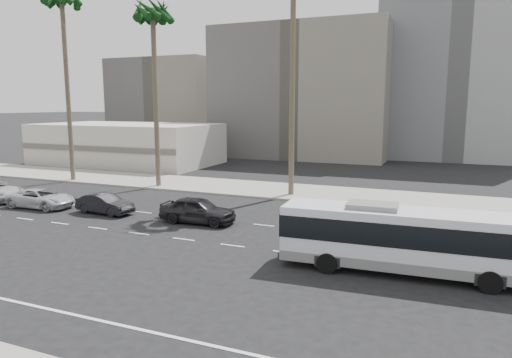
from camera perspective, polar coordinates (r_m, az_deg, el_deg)
The scene contains 13 objects.
ground at distance 23.55m, azimuth 3.75°, elevation -9.09°, with size 700.00×700.00×0.00m, color black.
sidewalk_north at distance 38.08m, azimuth 11.30°, elevation -2.03°, with size 120.00×7.00×0.15m, color gray.
commercial_low at distance 60.24m, azimuth -15.68°, elevation 4.23°, with size 22.00×12.16×5.00m.
midrise_beige_west at distance 68.91m, azimuth 6.50°, elevation 10.51°, with size 24.00×18.00×18.00m, color #5E5A56.
midrise_gray_center at distance 73.40m, azimuth 23.75°, elevation 12.85°, with size 20.00×20.00×26.00m, color slate.
midrise_beige_far at distance 84.29m, azimuth -9.99°, elevation 9.16°, with size 18.00×16.00×15.00m, color #5E5A56.
civic_tower at distance 273.15m, azimuth 21.22°, elevation 15.23°, with size 42.00×42.00×129.00m.
city_bus at distance 21.33m, azimuth 17.77°, elevation -6.96°, with size 10.77×2.87×3.06m.
car_a at distance 29.24m, azimuth -7.24°, elevation -3.83°, with size 4.85×1.95×1.65m, color black.
car_b at distance 33.14m, azimuth -18.23°, elevation -2.91°, with size 4.19×1.46×1.38m, color black.
car_c at distance 36.72m, azimuth -25.07°, elevation -2.17°, with size 4.97×2.29×1.38m, color #BCBCC2.
palm_mid at distance 42.55m, azimuth -12.67°, elevation 18.90°, with size 5.29×5.29×16.34m.
palm_far at distance 48.69m, azimuth -22.92°, elevation 19.51°, with size 5.34×5.34×18.34m.
Camera 1 is at (7.14, -21.19, 7.39)m, focal length 32.28 mm.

